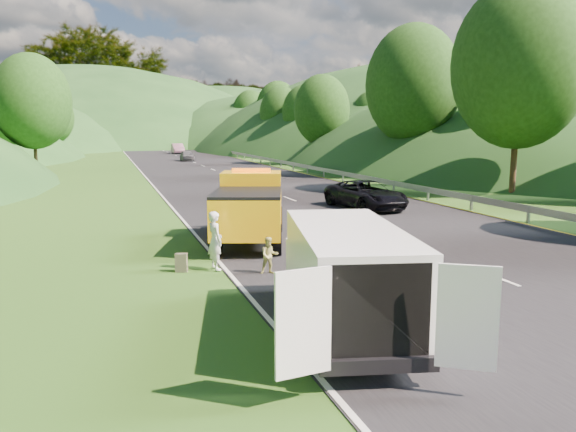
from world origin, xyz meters
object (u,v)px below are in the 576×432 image
object	(u,v)px
child	(269,274)
worker	(414,337)
woman	(216,270)
passing_suv	(366,209)
white_van	(346,272)
tow_truck	(250,207)
suitcase	(181,263)
spare_tire	(433,344)

from	to	relation	value
child	worker	xyz separation A→B (m)	(1.38, -5.50, 0.00)
woman	passing_suv	distance (m)	13.85
woman	child	distance (m)	1.65
white_van	tow_truck	bearing A→B (deg)	100.38
worker	suitcase	world-z (taller)	worker
white_van	passing_suv	size ratio (longest dim) A/B	1.28
tow_truck	white_van	bearing A→B (deg)	-74.48
suitcase	spare_tire	distance (m)	7.96
woman	passing_suv	xyz separation A→B (m)	(9.63, 9.96, 0.00)
tow_truck	suitcase	world-z (taller)	tow_truck
child	spare_tire	distance (m)	6.11
tow_truck	spare_tire	xyz separation A→B (m)	(0.94, -10.47, -1.26)
white_van	suitcase	world-z (taller)	white_van
child	spare_tire	size ratio (longest dim) A/B	1.47
woman	spare_tire	distance (m)	7.45
tow_truck	child	world-z (taller)	tow_truck
woman	spare_tire	size ratio (longest dim) A/B	2.39
worker	tow_truck	bearing A→B (deg)	107.76
child	woman	bearing A→B (deg)	149.93
child	worker	world-z (taller)	worker
child	worker	bearing A→B (deg)	-70.89
suitcase	passing_suv	xyz separation A→B (m)	(10.60, 9.87, -0.27)
worker	suitcase	bearing A→B (deg)	132.86
tow_truck	white_van	world-z (taller)	tow_truck
suitcase	spare_tire	xyz separation A→B (m)	(3.86, -6.95, -0.27)
white_van	suitcase	distance (m)	6.39
woman	passing_suv	bearing A→B (deg)	-55.93
woman	worker	xyz separation A→B (m)	(2.73, -6.45, 0.00)
worker	suitcase	xyz separation A→B (m)	(-3.70, 6.53, 0.27)
worker	suitcase	distance (m)	7.51
spare_tire	passing_suv	bearing A→B (deg)	68.17
woman	suitcase	xyz separation A→B (m)	(-0.97, 0.09, 0.27)
worker	spare_tire	xyz separation A→B (m)	(0.16, -0.42, 0.00)
worker	passing_suv	xyz separation A→B (m)	(6.90, 16.40, 0.00)
suitcase	white_van	bearing A→B (deg)	-66.17
child	worker	distance (m)	5.67
spare_tire	passing_suv	world-z (taller)	passing_suv
child	worker	size ratio (longest dim) A/B	0.62
passing_suv	suitcase	bearing A→B (deg)	-145.05
child	passing_suv	size ratio (longest dim) A/B	0.21
child	suitcase	world-z (taller)	suitcase
white_van	woman	bearing A→B (deg)	118.16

